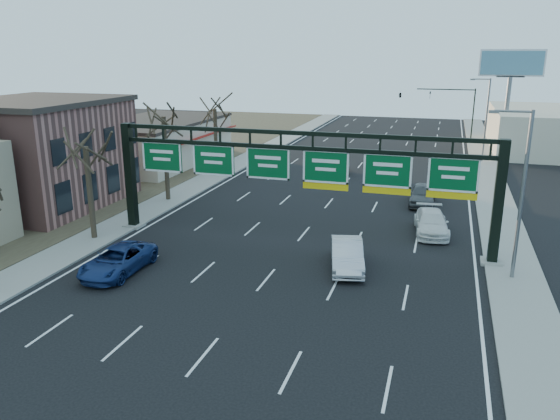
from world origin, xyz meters
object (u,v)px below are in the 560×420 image
(sign_gantry, at_px, (299,173))
(car_white_wagon, at_px, (431,223))
(car_silver_sedan, at_px, (347,255))
(car_blue_suv, at_px, (118,260))

(sign_gantry, bearing_deg, car_white_wagon, 30.21)
(car_white_wagon, bearing_deg, sign_gantry, -156.43)
(car_silver_sedan, relative_size, car_white_wagon, 0.96)
(car_blue_suv, xyz_separation_m, car_silver_sedan, (11.94, 4.31, 0.08))
(sign_gantry, bearing_deg, car_silver_sedan, -40.42)
(car_blue_suv, bearing_deg, car_silver_sedan, 19.91)
(sign_gantry, distance_m, car_silver_sedan, 6.15)
(car_silver_sedan, bearing_deg, car_blue_suv, -173.15)
(car_blue_suv, bearing_deg, car_white_wagon, 36.70)
(sign_gantry, bearing_deg, car_blue_suv, -138.03)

